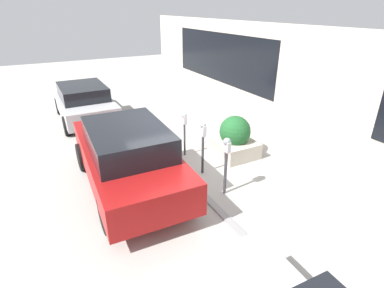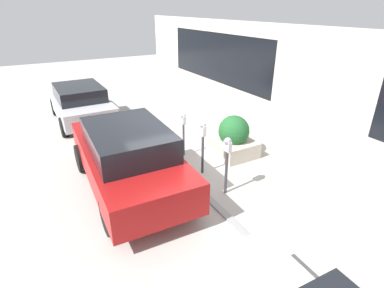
{
  "view_description": "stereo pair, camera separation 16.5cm",
  "coord_description": "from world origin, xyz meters",
  "px_view_note": "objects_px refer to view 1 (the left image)",
  "views": [
    {
      "loc": [
        -5.95,
        3.0,
        3.98
      ],
      "look_at": [
        0.0,
        -0.13,
        0.87
      ],
      "focal_mm": 28.0,
      "sensor_mm": 36.0,
      "label": 1
    },
    {
      "loc": [
        -5.87,
        3.15,
        3.98
      ],
      "look_at": [
        0.0,
        -0.13,
        0.87
      ],
      "focal_mm": 28.0,
      "sensor_mm": 36.0,
      "label": 2
    }
  ],
  "objects_px": {
    "parking_meter_nearest": "(226,155)",
    "planter_box": "(234,139)",
    "parking_meter_second": "(203,138)",
    "parked_car_middle": "(127,155)",
    "parking_meter_middle": "(184,125)",
    "parked_car_rear": "(84,101)"
  },
  "relations": [
    {
      "from": "parking_meter_nearest",
      "to": "parking_meter_middle",
      "type": "relative_size",
      "value": 1.09
    },
    {
      "from": "parking_meter_middle",
      "to": "planter_box",
      "type": "distance_m",
      "value": 1.5
    },
    {
      "from": "planter_box",
      "to": "parked_car_middle",
      "type": "xyz_separation_m",
      "value": [
        -0.23,
        3.19,
        0.33
      ]
    },
    {
      "from": "parking_meter_nearest",
      "to": "planter_box",
      "type": "distance_m",
      "value": 2.09
    },
    {
      "from": "parking_meter_nearest",
      "to": "planter_box",
      "type": "xyz_separation_m",
      "value": [
        1.53,
        -1.33,
        -0.5
      ]
    },
    {
      "from": "parking_meter_middle",
      "to": "parked_car_rear",
      "type": "relative_size",
      "value": 0.32
    },
    {
      "from": "parking_meter_nearest",
      "to": "parked_car_rear",
      "type": "relative_size",
      "value": 0.34
    },
    {
      "from": "parked_car_rear",
      "to": "parking_meter_nearest",
      "type": "bearing_deg",
      "value": -164.31
    },
    {
      "from": "parking_meter_nearest",
      "to": "parking_meter_second",
      "type": "height_order",
      "value": "parking_meter_second"
    },
    {
      "from": "parking_meter_second",
      "to": "parking_meter_middle",
      "type": "relative_size",
      "value": 1.09
    },
    {
      "from": "parking_meter_second",
      "to": "parked_car_rear",
      "type": "relative_size",
      "value": 0.34
    },
    {
      "from": "parked_car_rear",
      "to": "parking_meter_second",
      "type": "bearing_deg",
      "value": -161.28
    },
    {
      "from": "parking_meter_second",
      "to": "parked_car_middle",
      "type": "distance_m",
      "value": 1.89
    },
    {
      "from": "planter_box",
      "to": "parking_meter_nearest",
      "type": "bearing_deg",
      "value": 139.02
    },
    {
      "from": "parked_car_middle",
      "to": "parking_meter_middle",
      "type": "bearing_deg",
      "value": -63.05
    },
    {
      "from": "parked_car_rear",
      "to": "parking_meter_middle",
      "type": "bearing_deg",
      "value": -156.15
    },
    {
      "from": "planter_box",
      "to": "parked_car_rear",
      "type": "relative_size",
      "value": 0.3
    },
    {
      "from": "parking_meter_nearest",
      "to": "parked_car_middle",
      "type": "bearing_deg",
      "value": 54.93
    },
    {
      "from": "parked_car_rear",
      "to": "parked_car_middle",
      "type": "bearing_deg",
      "value": -179.74
    },
    {
      "from": "parking_meter_middle",
      "to": "parked_car_rear",
      "type": "bearing_deg",
      "value": 24.68
    },
    {
      "from": "parking_meter_nearest",
      "to": "parking_meter_middle",
      "type": "height_order",
      "value": "parking_meter_nearest"
    },
    {
      "from": "parking_meter_nearest",
      "to": "planter_box",
      "type": "relative_size",
      "value": 1.15
    }
  ]
}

